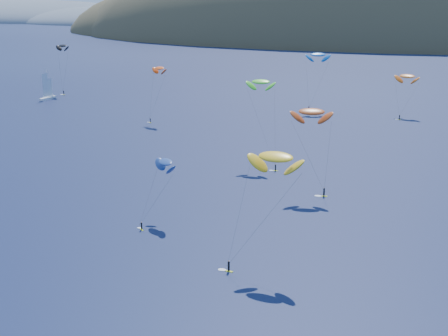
% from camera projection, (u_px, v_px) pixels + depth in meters
% --- Properties ---
extents(island, '(730.00, 300.00, 210.00)m').
position_uv_depth(island, '(408.00, 49.00, 574.28)').
color(island, '#3D3526').
rests_on(island, ground).
extents(headland, '(460.00, 250.00, 60.00)m').
position_uv_depth(headland, '(44.00, 22.00, 866.16)').
color(headland, slate).
rests_on(headland, ground).
extents(sailboat, '(10.26, 8.82, 12.52)m').
position_uv_depth(sailboat, '(48.00, 97.00, 263.32)').
color(sailboat, white).
rests_on(sailboat, ground).
extents(kitesurfer_1, '(7.57, 8.83, 20.52)m').
position_uv_depth(kitesurfer_1, '(159.00, 68.00, 217.95)').
color(kitesurfer_1, '#C0D317').
rests_on(kitesurfer_1, ground).
extents(kitesurfer_2, '(12.26, 10.11, 21.49)m').
position_uv_depth(kitesurfer_2, '(276.00, 157.00, 104.88)').
color(kitesurfer_2, '#C0D317').
rests_on(kitesurfer_2, ground).
extents(kitesurfer_3, '(10.71, 11.25, 23.91)m').
position_uv_depth(kitesurfer_3, '(261.00, 82.00, 166.28)').
color(kitesurfer_3, '#C0D317').
rests_on(kitesurfer_3, ground).
extents(kitesurfer_4, '(9.97, 9.69, 23.62)m').
position_uv_depth(kitesurfer_4, '(318.00, 55.00, 237.26)').
color(kitesurfer_4, '#C0D317').
rests_on(kitesurfer_4, ground).
extents(kitesurfer_9, '(9.71, 7.09, 21.35)m').
position_uv_depth(kitesurfer_9, '(312.00, 112.00, 142.42)').
color(kitesurfer_9, '#C0D317').
rests_on(kitesurfer_9, ground).
extents(kitesurfer_10, '(7.36, 12.78, 13.79)m').
position_uv_depth(kitesurfer_10, '(165.00, 162.00, 127.56)').
color(kitesurfer_10, '#C0D317').
rests_on(kitesurfer_10, ground).
extents(kitesurfer_11, '(9.86, 14.09, 16.83)m').
position_uv_depth(kitesurfer_11, '(407.00, 76.00, 228.99)').
color(kitesurfer_11, '#C0D317').
rests_on(kitesurfer_11, ground).
extents(kitesurfer_12, '(8.29, 9.31, 22.90)m').
position_uv_depth(kitesurfer_12, '(63.00, 46.00, 273.96)').
color(kitesurfer_12, '#C0D317').
rests_on(kitesurfer_12, ground).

